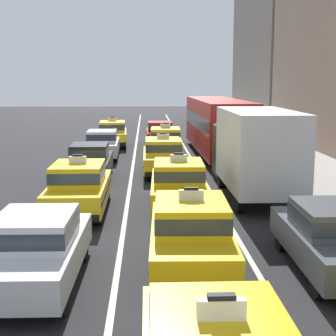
% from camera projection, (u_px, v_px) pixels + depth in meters
% --- Properties ---
extents(lane_stripe_left_center, '(0.14, 80.00, 0.01)m').
position_uv_depth(lane_stripe_left_center, '(131.00, 175.00, 22.63)').
color(lane_stripe_left_center, silver).
rests_on(lane_stripe_left_center, ground).
extents(lane_stripe_center_right, '(0.14, 80.00, 0.01)m').
position_uv_depth(lane_stripe_center_right, '(201.00, 175.00, 22.77)').
color(lane_stripe_center_right, silver).
rests_on(lane_stripe_center_right, ground).
extents(sedan_left_second, '(1.83, 4.33, 1.58)m').
position_uv_depth(sedan_left_second, '(37.00, 247.00, 10.40)').
color(sedan_left_second, black).
rests_on(sedan_left_second, ground).
extents(taxi_left_third, '(1.82, 4.56, 1.96)m').
position_uv_depth(taxi_left_third, '(79.00, 186.00, 16.17)').
color(taxi_left_third, black).
rests_on(taxi_left_third, ground).
extents(sedan_left_fourth, '(1.80, 4.32, 1.58)m').
position_uv_depth(sedan_left_fourth, '(90.00, 160.00, 21.59)').
color(sedan_left_fourth, black).
rests_on(sedan_left_fourth, ground).
extents(sedan_left_fifth, '(1.84, 4.33, 1.58)m').
position_uv_depth(sedan_left_fifth, '(102.00, 143.00, 27.33)').
color(sedan_left_fifth, black).
rests_on(sedan_left_fifth, ground).
extents(taxi_left_sixth, '(1.99, 4.63, 1.96)m').
position_uv_depth(taxi_left_sixth, '(113.00, 133.00, 32.39)').
color(taxi_left_sixth, black).
rests_on(taxi_left_sixth, ground).
extents(taxi_center_second, '(1.96, 4.62, 1.96)m').
position_uv_depth(taxi_center_second, '(191.00, 232.00, 11.31)').
color(taxi_center_second, black).
rests_on(taxi_center_second, ground).
extents(taxi_center_third, '(1.94, 4.61, 1.96)m').
position_uv_depth(taxi_center_third, '(178.00, 184.00, 16.52)').
color(taxi_center_third, black).
rests_on(taxi_center_third, ground).
extents(taxi_center_fourth, '(1.84, 4.57, 1.96)m').
position_uv_depth(taxi_center_fourth, '(163.00, 155.00, 22.79)').
color(taxi_center_fourth, black).
rests_on(taxi_center_fourth, ground).
extents(taxi_center_fifth, '(1.96, 4.62, 1.96)m').
position_uv_depth(taxi_center_fifth, '(165.00, 142.00, 27.89)').
color(taxi_center_fifth, black).
rests_on(taxi_center_fifth, ground).
extents(sedan_center_sixth, '(1.82, 4.32, 1.58)m').
position_uv_depth(sedan_center_sixth, '(160.00, 133.00, 33.02)').
color(sedan_center_sixth, black).
rests_on(sedan_center_sixth, ground).
extents(sedan_right_second, '(1.83, 4.33, 1.58)m').
position_uv_depth(sedan_right_second, '(332.00, 236.00, 11.15)').
color(sedan_right_second, black).
rests_on(sedan_right_second, ground).
extents(box_truck_right_third, '(2.32, 6.97, 3.27)m').
position_uv_depth(box_truck_right_third, '(254.00, 149.00, 18.35)').
color(box_truck_right_third, black).
rests_on(box_truck_right_third, ground).
extents(bus_right_fourth, '(2.70, 11.24, 3.22)m').
position_uv_depth(bus_right_fourth, '(217.00, 124.00, 28.65)').
color(bus_right_fourth, black).
rests_on(bus_right_fourth, ground).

